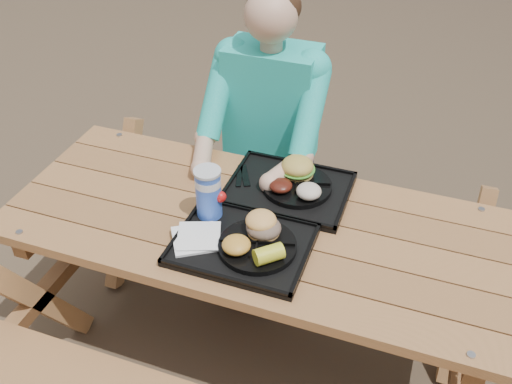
% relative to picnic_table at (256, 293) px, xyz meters
% --- Properties ---
extents(ground, '(60.00, 60.00, 0.00)m').
position_rel_picnic_table_xyz_m(ground, '(0.00, 0.00, -0.38)').
color(ground, '#999999').
rests_on(ground, ground).
extents(picnic_table, '(1.80, 1.49, 0.75)m').
position_rel_picnic_table_xyz_m(picnic_table, '(0.00, 0.00, 0.00)').
color(picnic_table, '#999999').
rests_on(picnic_table, ground).
extents(tray_near, '(0.45, 0.35, 0.02)m').
position_rel_picnic_table_xyz_m(tray_near, '(0.00, -0.14, 0.39)').
color(tray_near, black).
rests_on(tray_near, picnic_table).
extents(tray_far, '(0.45, 0.35, 0.02)m').
position_rel_picnic_table_xyz_m(tray_far, '(0.06, 0.20, 0.39)').
color(tray_far, black).
rests_on(tray_far, picnic_table).
extents(plate_near, '(0.26, 0.26, 0.02)m').
position_rel_picnic_table_xyz_m(plate_near, '(0.06, -0.15, 0.41)').
color(plate_near, black).
rests_on(plate_near, tray_near).
extents(plate_far, '(0.26, 0.26, 0.02)m').
position_rel_picnic_table_xyz_m(plate_far, '(0.09, 0.21, 0.41)').
color(plate_far, black).
rests_on(plate_far, tray_far).
extents(napkin_stack, '(0.20, 0.20, 0.02)m').
position_rel_picnic_table_xyz_m(napkin_stack, '(-0.15, -0.18, 0.40)').
color(napkin_stack, white).
rests_on(napkin_stack, tray_near).
extents(soda_cup, '(0.09, 0.09, 0.18)m').
position_rel_picnic_table_xyz_m(soda_cup, '(-0.16, -0.04, 0.49)').
color(soda_cup, blue).
rests_on(soda_cup, tray_near).
extents(condiment_bbq, '(0.05, 0.05, 0.03)m').
position_rel_picnic_table_xyz_m(condiment_bbq, '(0.00, -0.02, 0.41)').
color(condiment_bbq, black).
rests_on(condiment_bbq, tray_near).
extents(condiment_mustard, '(0.05, 0.05, 0.03)m').
position_rel_picnic_table_xyz_m(condiment_mustard, '(0.06, -0.03, 0.41)').
color(condiment_mustard, yellow).
rests_on(condiment_mustard, tray_near).
extents(sandwich, '(0.11, 0.11, 0.11)m').
position_rel_picnic_table_xyz_m(sandwich, '(0.06, -0.09, 0.47)').
color(sandwich, '#EFA854').
rests_on(sandwich, plate_near).
extents(mac_cheese, '(0.09, 0.09, 0.05)m').
position_rel_picnic_table_xyz_m(mac_cheese, '(0.01, -0.20, 0.44)').
color(mac_cheese, gold).
rests_on(mac_cheese, plate_near).
extents(corn_cob, '(0.13, 0.13, 0.05)m').
position_rel_picnic_table_xyz_m(corn_cob, '(0.12, -0.21, 0.44)').
color(corn_cob, yellow).
rests_on(corn_cob, plate_near).
extents(cutlery_far, '(0.09, 0.13, 0.01)m').
position_rel_picnic_table_xyz_m(cutlery_far, '(-0.12, 0.21, 0.40)').
color(cutlery_far, black).
rests_on(cutlery_far, tray_far).
extents(burger, '(0.13, 0.13, 0.11)m').
position_rel_picnic_table_xyz_m(burger, '(0.07, 0.26, 0.47)').
color(burger, gold).
rests_on(burger, plate_far).
extents(baked_beans, '(0.09, 0.09, 0.04)m').
position_rel_picnic_table_xyz_m(baked_beans, '(0.04, 0.15, 0.43)').
color(baked_beans, '#49170E').
rests_on(baked_beans, plate_far).
extents(potato_salad, '(0.09, 0.09, 0.05)m').
position_rel_picnic_table_xyz_m(potato_salad, '(0.15, 0.15, 0.44)').
color(potato_salad, beige).
rests_on(potato_salad, plate_far).
extents(diner, '(0.48, 0.84, 1.28)m').
position_rel_picnic_table_xyz_m(diner, '(-0.15, 0.59, 0.27)').
color(diner, '#18A996').
rests_on(diner, ground).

